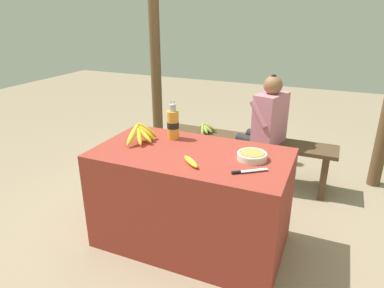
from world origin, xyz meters
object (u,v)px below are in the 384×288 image
(wooden_bench, at_px, (246,145))
(seated_vendor, at_px, (265,123))
(support_post_near, at_px, (154,34))
(water_bottle, at_px, (173,124))
(knife, at_px, (245,171))
(banana_bunch_green, at_px, (206,127))
(loose_banana_front, at_px, (191,162))
(serving_bowl, at_px, (252,155))
(banana_bunch_ripe, at_px, (141,133))

(wooden_bench, xyz_separation_m, seated_vendor, (0.17, -0.02, 0.26))
(seated_vendor, distance_m, support_post_near, 1.64)
(water_bottle, xyz_separation_m, support_post_near, (-0.89, 1.36, 0.54))
(knife, distance_m, banana_bunch_green, 1.55)
(knife, bearing_deg, water_bottle, 114.68)
(support_post_near, bearing_deg, wooden_bench, -17.93)
(water_bottle, bearing_deg, support_post_near, 123.21)
(loose_banana_front, distance_m, support_post_near, 2.20)
(knife, bearing_deg, serving_bowl, 55.68)
(water_bottle, relative_size, support_post_near, 0.11)
(water_bottle, relative_size, banana_bunch_green, 1.07)
(water_bottle, bearing_deg, banana_bunch_ripe, -137.90)
(serving_bowl, relative_size, banana_bunch_green, 0.70)
(banana_bunch_ripe, height_order, water_bottle, water_bottle)
(banana_bunch_ripe, height_order, knife, banana_bunch_ripe)
(banana_bunch_ripe, relative_size, support_post_near, 0.11)
(serving_bowl, height_order, banana_bunch_green, serving_bowl)
(serving_bowl, height_order, water_bottle, water_bottle)
(serving_bowl, relative_size, support_post_near, 0.07)
(serving_bowl, bearing_deg, seated_vendor, 97.27)
(banana_bunch_green, height_order, support_post_near, support_post_near)
(banana_bunch_green, bearing_deg, banana_bunch_ripe, -93.77)
(serving_bowl, height_order, knife, serving_bowl)
(seated_vendor, xyz_separation_m, support_post_near, (-1.40, 0.41, 0.75))
(banana_bunch_ripe, bearing_deg, water_bottle, 42.10)
(loose_banana_front, bearing_deg, banana_bunch_ripe, 156.17)
(loose_banana_front, bearing_deg, support_post_near, 124.61)
(wooden_bench, height_order, support_post_near, support_post_near)
(water_bottle, distance_m, banana_bunch_green, 1.03)
(wooden_bench, bearing_deg, knife, -76.46)
(knife, relative_size, wooden_bench, 0.12)
(wooden_bench, bearing_deg, seated_vendor, -5.72)
(water_bottle, height_order, support_post_near, support_post_near)
(knife, relative_size, banana_bunch_green, 0.70)
(wooden_bench, relative_size, banana_bunch_green, 6.07)
(knife, bearing_deg, banana_bunch_ripe, 130.12)
(serving_bowl, relative_size, loose_banana_front, 1.21)
(loose_banana_front, height_order, banana_bunch_green, loose_banana_front)
(banana_bunch_ripe, relative_size, banana_bunch_green, 1.04)
(loose_banana_front, bearing_deg, banana_bunch_green, 107.02)
(banana_bunch_ripe, relative_size, wooden_bench, 0.17)
(banana_bunch_ripe, relative_size, loose_banana_front, 1.80)
(banana_bunch_ripe, height_order, banana_bunch_green, banana_bunch_ripe)
(loose_banana_front, xyz_separation_m, knife, (0.34, 0.02, -0.01))
(loose_banana_front, relative_size, wooden_bench, 0.09)
(serving_bowl, xyz_separation_m, banana_bunch_green, (-0.75, 1.12, -0.25))
(knife, height_order, wooden_bench, knife)
(support_post_near, bearing_deg, seated_vendor, -16.50)
(seated_vendor, bearing_deg, support_post_near, 1.06)
(serving_bowl, height_order, loose_banana_front, serving_bowl)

